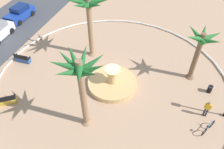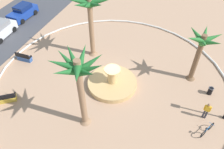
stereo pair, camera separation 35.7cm
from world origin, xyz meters
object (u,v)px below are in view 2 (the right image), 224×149
at_px(palm_tree_by_curb, 90,9).
at_px(bench_west, 7,99).
at_px(bicycle_red_frame, 207,130).
at_px(person_cyclist_helmet, 207,110).
at_px(parked_car_second, 0,30).
at_px(fountain, 112,83).
at_px(palm_tree_near_fountain, 201,47).
at_px(bench_north, 24,58).
at_px(palm_tree_mid_plaza, 79,75).
at_px(parked_car_third, 23,12).
at_px(trash_bin, 210,91).

height_order(palm_tree_by_curb, bench_west, palm_tree_by_curb).
bearing_deg(bicycle_red_frame, person_cyclist_helmet, 11.61).
bearing_deg(parked_car_second, fountain, -100.50).
height_order(palm_tree_by_curb, person_cyclist_helmet, palm_tree_by_curb).
bearing_deg(parked_car_second, bench_west, -137.29).
bearing_deg(fountain, parked_car_second, 79.50).
relative_size(bicycle_red_frame, parked_car_second, 0.38).
bearing_deg(bicycle_red_frame, palm_tree_near_fountain, 18.11).
xyz_separation_m(palm_tree_by_curb, bench_north, (-3.46, 6.05, -4.76)).
relative_size(palm_tree_by_curb, palm_tree_mid_plaza, 0.99).
height_order(palm_tree_mid_plaza, bench_north, palm_tree_mid_plaza).
bearing_deg(parked_car_third, trash_bin, -102.27).
relative_size(palm_tree_near_fountain, bench_north, 3.14).
relative_size(palm_tree_mid_plaza, bench_west, 4.14).
distance_m(fountain, parked_car_third, 16.45).
relative_size(palm_tree_near_fountain, bench_west, 3.20).
bearing_deg(palm_tree_near_fountain, bench_west, 120.60).
bearing_deg(trash_bin, bench_west, 113.83).
bearing_deg(bench_west, palm_tree_by_curb, -26.06).
height_order(parked_car_second, parked_car_third, same).
relative_size(person_cyclist_helmet, parked_car_second, 0.42).
distance_m(fountain, parked_car_second, 14.95).
bearing_deg(trash_bin, palm_tree_by_curb, 83.12).
xyz_separation_m(fountain, palm_tree_by_curb, (3.47, 3.47, 4.81)).
bearing_deg(palm_tree_mid_plaza, palm_tree_by_curb, 20.14).
bearing_deg(trash_bin, parked_car_second, 88.32).
xyz_separation_m(palm_tree_near_fountain, bench_north, (-3.38, 16.05, -3.35)).
distance_m(person_cyclist_helmet, parked_car_second, 23.00).
xyz_separation_m(trash_bin, bicycle_red_frame, (-4.15, -0.03, -0.00)).
height_order(fountain, palm_tree_near_fountain, palm_tree_near_fountain).
distance_m(fountain, person_cyclist_helmet, 8.11).
height_order(palm_tree_by_curb, bench_north, palm_tree_by_curb).
height_order(bench_west, bench_north, same).
height_order(palm_tree_near_fountain, parked_car_third, palm_tree_near_fountain).
distance_m(bicycle_red_frame, parked_car_third, 24.93).
height_order(palm_tree_near_fountain, bench_west, palm_tree_near_fountain).
distance_m(palm_tree_near_fountain, palm_tree_mid_plaza, 10.66).
distance_m(palm_tree_by_curb, bench_north, 8.44).
xyz_separation_m(palm_tree_mid_plaza, parked_car_second, (7.18, 14.13, -4.28)).
bearing_deg(palm_tree_near_fountain, fountain, 117.38).
height_order(fountain, parked_car_second, fountain).
bearing_deg(trash_bin, palm_tree_near_fountain, 52.79).
xyz_separation_m(bicycle_red_frame, parked_car_third, (9.18, 23.18, 0.40)).
xyz_separation_m(bench_west, person_cyclist_helmet, (4.24, -15.64, 0.60)).
distance_m(bicycle_red_frame, person_cyclist_helmet, 1.51).
relative_size(palm_tree_mid_plaza, bench_north, 4.07).
xyz_separation_m(palm_tree_by_curb, parked_car_third, (3.61, 11.38, -4.32)).
relative_size(person_cyclist_helmet, parked_car_third, 0.41).
xyz_separation_m(palm_tree_near_fountain, trash_bin, (-1.34, -1.76, -3.31)).
height_order(bench_west, parked_car_third, parked_car_third).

